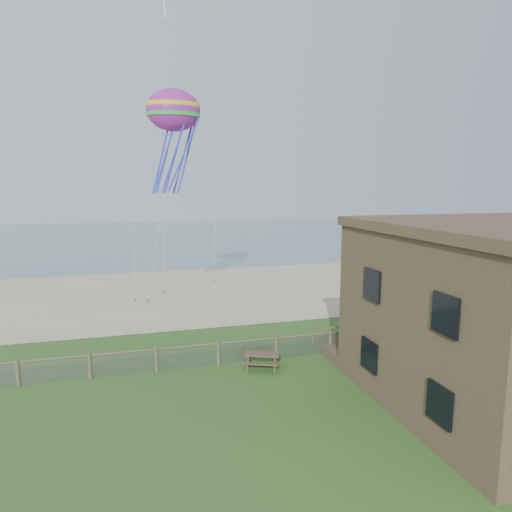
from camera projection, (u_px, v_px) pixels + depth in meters
name	position (u px, v px, depth m)	size (l,w,h in m)	color
ground	(249.00, 425.00, 16.89)	(160.00, 160.00, 0.00)	#27541C
sand_beach	(182.00, 293.00, 37.83)	(72.00, 20.00, 0.02)	tan
ocean	(154.00, 236.00, 79.73)	(160.00, 68.00, 0.02)	slate
chainlink_fence	(218.00, 354.00, 22.51)	(36.20, 0.20, 1.25)	#4A392A
motel_deck	(455.00, 343.00, 25.04)	(15.00, 2.00, 0.50)	brown
picnic_table	(262.00, 361.00, 22.11)	(1.67, 1.26, 0.71)	brown
octopus_kite	(174.00, 139.00, 30.63)	(3.59, 2.53, 7.38)	red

